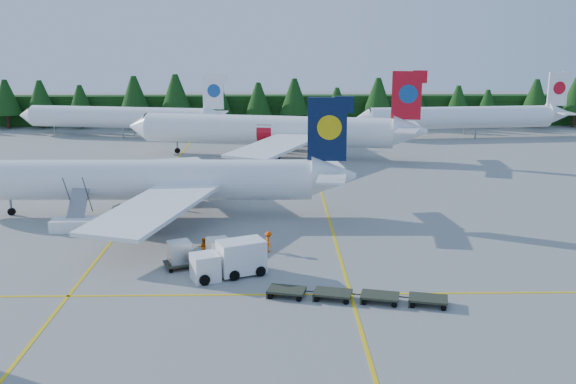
{
  "coord_description": "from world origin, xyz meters",
  "views": [
    {
      "loc": [
        0.74,
        -48.44,
        17.97
      ],
      "look_at": [
        1.84,
        10.3,
        3.5
      ],
      "focal_mm": 40.0,
      "sensor_mm": 36.0,
      "label": 1
    }
  ],
  "objects_px": {
    "airliner_navy": "(133,181)",
    "airliner_red": "(262,131)",
    "airstairs": "(75,221)",
    "service_truck": "(229,260)"
  },
  "relations": [
    {
      "from": "airstairs",
      "to": "airliner_navy",
      "type": "bearing_deg",
      "value": 44.28
    },
    {
      "from": "airliner_red",
      "to": "airstairs",
      "type": "xyz_separation_m",
      "value": [
        -16.94,
        -37.38,
        -3.06
      ]
    },
    {
      "from": "airliner_navy",
      "to": "airliner_red",
      "type": "bearing_deg",
      "value": 69.87
    },
    {
      "from": "airliner_navy",
      "to": "airstairs",
      "type": "bearing_deg",
      "value": -132.07
    },
    {
      "from": "airstairs",
      "to": "airliner_red",
      "type": "bearing_deg",
      "value": 62.76
    },
    {
      "from": "airliner_red",
      "to": "service_truck",
      "type": "xyz_separation_m",
      "value": [
        -1.54,
        -49.82,
        -2.56
      ]
    },
    {
      "from": "airliner_navy",
      "to": "airliner_red",
      "type": "distance_m",
      "value": 34.81
    },
    {
      "from": "airstairs",
      "to": "service_truck",
      "type": "xyz_separation_m",
      "value": [
        15.4,
        -12.44,
        0.5
      ]
    },
    {
      "from": "airliner_red",
      "to": "airstairs",
      "type": "distance_m",
      "value": 41.16
    },
    {
      "from": "airliner_navy",
      "to": "airstairs",
      "type": "height_order",
      "value": "airliner_navy"
    }
  ]
}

